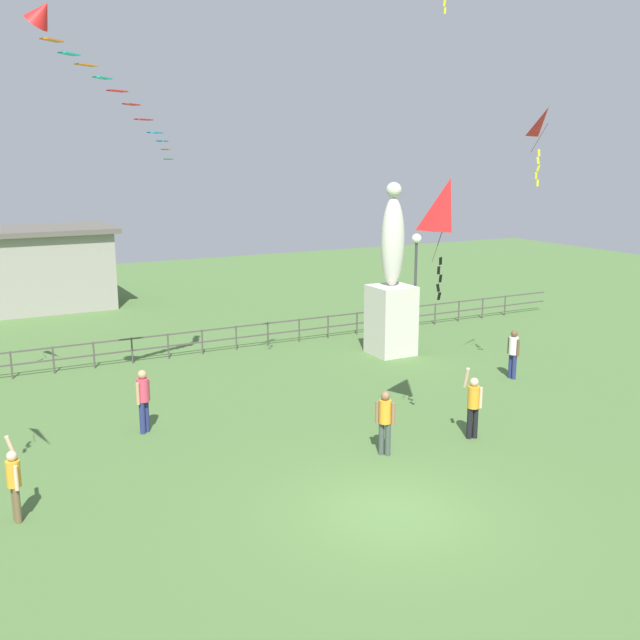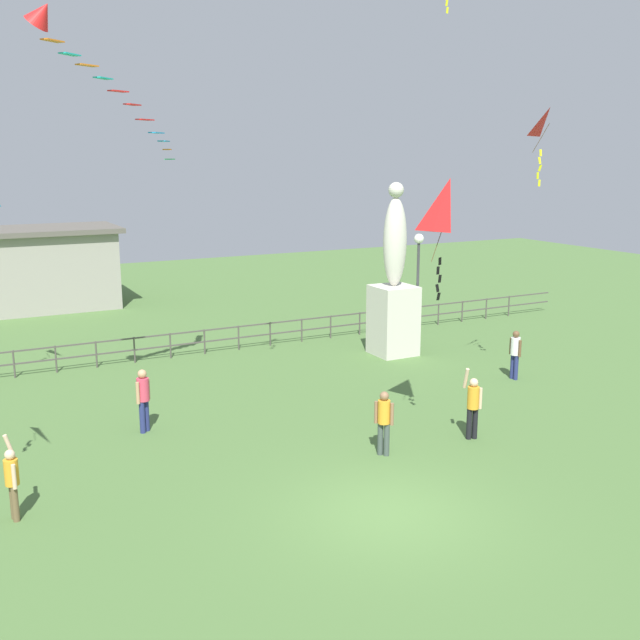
{
  "view_description": "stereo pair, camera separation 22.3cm",
  "coord_description": "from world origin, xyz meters",
  "px_view_note": "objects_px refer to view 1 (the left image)",
  "views": [
    {
      "loc": [
        -7.99,
        -11.74,
        7.23
      ],
      "look_at": [
        1.38,
        5.79,
        2.85
      ],
      "focal_mm": 41.46,
      "sensor_mm": 36.0,
      "label": 1
    },
    {
      "loc": [
        -7.8,
        -11.84,
        7.23
      ],
      "look_at": [
        1.38,
        5.79,
        2.85
      ],
      "focal_mm": 41.46,
      "sensor_mm": 36.0,
      "label": 2
    }
  ],
  "objects_px": {
    "kite_0": "(547,127)",
    "lamppost": "(416,267)",
    "statue_monument": "(392,296)",
    "person_4": "(385,419)",
    "person_2": "(513,351)",
    "person_1": "(143,397)",
    "person_0": "(14,480)",
    "kite_4": "(449,212)",
    "person_3": "(473,403)",
    "streamer_kite": "(60,33)"
  },
  "relations": [
    {
      "from": "statue_monument",
      "to": "person_0",
      "type": "distance_m",
      "value": 15.88
    },
    {
      "from": "lamppost",
      "to": "person_0",
      "type": "distance_m",
      "value": 16.75
    },
    {
      "from": "person_3",
      "to": "kite_0",
      "type": "distance_m",
      "value": 8.55
    },
    {
      "from": "person_1",
      "to": "streamer_kite",
      "type": "height_order",
      "value": "streamer_kite"
    },
    {
      "from": "person_1",
      "to": "person_4",
      "type": "distance_m",
      "value": 6.49
    },
    {
      "from": "statue_monument",
      "to": "streamer_kite",
      "type": "distance_m",
      "value": 14.48
    },
    {
      "from": "streamer_kite",
      "to": "person_2",
      "type": "bearing_deg",
      "value": -6.38
    },
    {
      "from": "lamppost",
      "to": "person_2",
      "type": "relative_size",
      "value": 2.72
    },
    {
      "from": "person_2",
      "to": "streamer_kite",
      "type": "relative_size",
      "value": 0.33
    },
    {
      "from": "statue_monument",
      "to": "person_4",
      "type": "xyz_separation_m",
      "value": [
        -5.51,
        -8.06,
        -1.26
      ]
    },
    {
      "from": "person_4",
      "to": "streamer_kite",
      "type": "height_order",
      "value": "streamer_kite"
    },
    {
      "from": "kite_4",
      "to": "person_3",
      "type": "bearing_deg",
      "value": -25.48
    },
    {
      "from": "person_0",
      "to": "kite_0",
      "type": "bearing_deg",
      "value": 5.45
    },
    {
      "from": "person_2",
      "to": "kite_4",
      "type": "distance_m",
      "value": 8.03
    },
    {
      "from": "statue_monument",
      "to": "person_4",
      "type": "bearing_deg",
      "value": -124.35
    },
    {
      "from": "person_2",
      "to": "person_4",
      "type": "height_order",
      "value": "person_2"
    },
    {
      "from": "person_1",
      "to": "person_0",
      "type": "bearing_deg",
      "value": -134.28
    },
    {
      "from": "kite_0",
      "to": "lamppost",
      "type": "bearing_deg",
      "value": 93.69
    },
    {
      "from": "statue_monument",
      "to": "person_3",
      "type": "bearing_deg",
      "value": -109.23
    },
    {
      "from": "person_3",
      "to": "person_4",
      "type": "height_order",
      "value": "person_3"
    },
    {
      "from": "lamppost",
      "to": "person_4",
      "type": "distance_m",
      "value": 10.44
    },
    {
      "from": "person_2",
      "to": "person_3",
      "type": "relative_size",
      "value": 0.85
    },
    {
      "from": "statue_monument",
      "to": "person_1",
      "type": "relative_size",
      "value": 3.66
    },
    {
      "from": "kite_0",
      "to": "person_4",
      "type": "bearing_deg",
      "value": -163.11
    },
    {
      "from": "person_1",
      "to": "person_3",
      "type": "bearing_deg",
      "value": -30.76
    },
    {
      "from": "person_2",
      "to": "kite_0",
      "type": "height_order",
      "value": "kite_0"
    },
    {
      "from": "person_1",
      "to": "kite_4",
      "type": "xyz_separation_m",
      "value": [
        6.75,
        -4.11,
        4.91
      ]
    },
    {
      "from": "statue_monument",
      "to": "person_1",
      "type": "height_order",
      "value": "statue_monument"
    },
    {
      "from": "statue_monument",
      "to": "streamer_kite",
      "type": "height_order",
      "value": "streamer_kite"
    },
    {
      "from": "lamppost",
      "to": "kite_0",
      "type": "relative_size",
      "value": 2.02
    },
    {
      "from": "lamppost",
      "to": "kite_4",
      "type": "distance_m",
      "value": 9.3
    },
    {
      "from": "person_0",
      "to": "person_4",
      "type": "relative_size",
      "value": 1.08
    },
    {
      "from": "person_3",
      "to": "person_4",
      "type": "xyz_separation_m",
      "value": [
        -2.65,
        0.14,
        -0.03
      ]
    },
    {
      "from": "lamppost",
      "to": "person_0",
      "type": "height_order",
      "value": "lamppost"
    },
    {
      "from": "streamer_kite",
      "to": "kite_4",
      "type": "bearing_deg",
      "value": -30.4
    },
    {
      "from": "lamppost",
      "to": "streamer_kite",
      "type": "height_order",
      "value": "streamer_kite"
    },
    {
      "from": "person_1",
      "to": "kite_0",
      "type": "relative_size",
      "value": 0.78
    },
    {
      "from": "kite_0",
      "to": "kite_4",
      "type": "height_order",
      "value": "kite_0"
    },
    {
      "from": "person_3",
      "to": "kite_4",
      "type": "bearing_deg",
      "value": 154.52
    },
    {
      "from": "kite_4",
      "to": "lamppost",
      "type": "bearing_deg",
      "value": 59.38
    },
    {
      "from": "lamppost",
      "to": "kite_4",
      "type": "relative_size",
      "value": 1.56
    },
    {
      "from": "person_4",
      "to": "kite_0",
      "type": "bearing_deg",
      "value": 16.89
    },
    {
      "from": "lamppost",
      "to": "kite_4",
      "type": "height_order",
      "value": "kite_4"
    },
    {
      "from": "person_0",
      "to": "person_3",
      "type": "height_order",
      "value": "person_3"
    },
    {
      "from": "statue_monument",
      "to": "person_4",
      "type": "relative_size",
      "value": 3.87
    },
    {
      "from": "lamppost",
      "to": "person_3",
      "type": "bearing_deg",
      "value": -115.31
    },
    {
      "from": "kite_0",
      "to": "streamer_kite",
      "type": "xyz_separation_m",
      "value": [
        -13.03,
        2.9,
        2.03
      ]
    },
    {
      "from": "person_1",
      "to": "person_4",
      "type": "relative_size",
      "value": 1.06
    },
    {
      "from": "statue_monument",
      "to": "kite_4",
      "type": "bearing_deg",
      "value": -114.68
    },
    {
      "from": "person_0",
      "to": "kite_0",
      "type": "xyz_separation_m",
      "value": [
        15.28,
        1.46,
        7.21
      ]
    }
  ]
}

